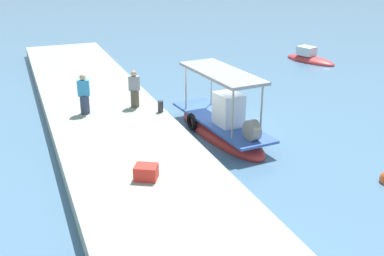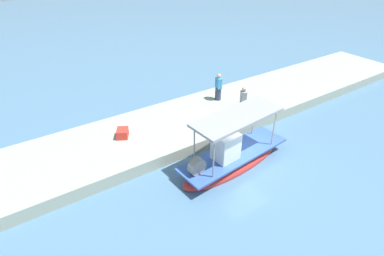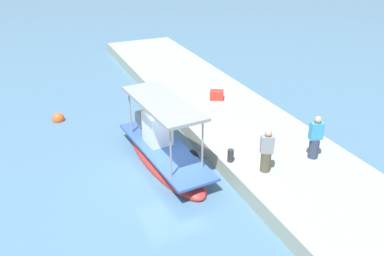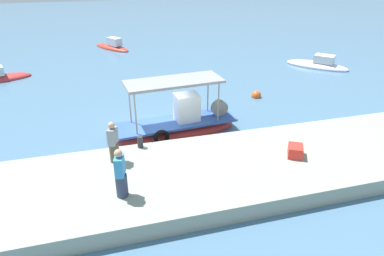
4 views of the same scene
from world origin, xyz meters
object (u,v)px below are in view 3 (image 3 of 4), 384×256
at_px(fisherman_near_bollard, 315,139).
at_px(cargo_crate, 217,95).
at_px(mooring_bollard, 231,156).
at_px(main_fishing_boat, 163,152).
at_px(marker_buoy, 58,119).
at_px(fisherman_by_crate, 266,153).

height_order(fisherman_near_bollard, cargo_crate, fisherman_near_bollard).
bearing_deg(fisherman_near_bollard, mooring_bollard, 71.89).
bearing_deg(fisherman_near_bollard, cargo_crate, 6.19).
xyz_separation_m(fisherman_near_bollard, mooring_bollard, (1.01, 3.07, -0.54)).
xyz_separation_m(main_fishing_boat, fisherman_near_bollard, (-3.02, -5.06, 0.97)).
relative_size(fisherman_near_bollard, marker_buoy, 2.96).
height_order(cargo_crate, marker_buoy, cargo_crate).
xyz_separation_m(fisherman_near_bollard, cargo_crate, (6.80, 0.74, -0.57)).
xyz_separation_m(main_fishing_boat, marker_buoy, (5.81, 3.48, -0.35)).
distance_m(main_fishing_boat, mooring_bollard, 2.86).
height_order(fisherman_by_crate, marker_buoy, fisherman_by_crate).
relative_size(cargo_crate, marker_buoy, 1.17).
bearing_deg(mooring_bollard, main_fishing_boat, 44.64).
relative_size(main_fishing_boat, fisherman_by_crate, 3.75).
bearing_deg(fisherman_by_crate, main_fishing_boat, 42.47).
bearing_deg(main_fishing_boat, mooring_bollard, -135.36).
relative_size(main_fishing_boat, mooring_bollard, 12.58).
bearing_deg(main_fishing_boat, cargo_crate, -48.77).
relative_size(fisherman_near_bollard, fisherman_by_crate, 1.05).
distance_m(cargo_crate, marker_buoy, 8.09).
bearing_deg(fisherman_near_bollard, marker_buoy, 44.06).
bearing_deg(mooring_bollard, fisherman_by_crate, -141.98).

